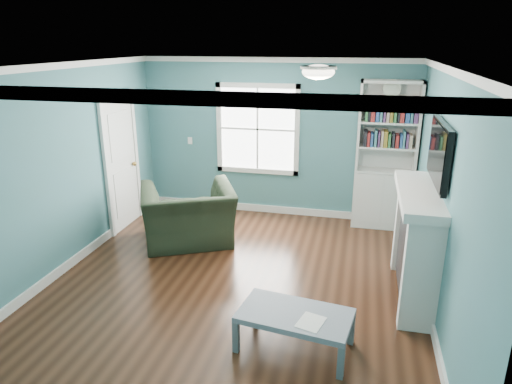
# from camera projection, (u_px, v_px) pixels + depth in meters

# --- Properties ---
(floor) EXTENTS (5.00, 5.00, 0.00)m
(floor) POSITION_uv_depth(u_px,v_px,m) (236.00, 283.00, 5.65)
(floor) COLOR black
(floor) RESTS_ON ground
(room_walls) EXTENTS (5.00, 5.00, 5.00)m
(room_walls) POSITION_uv_depth(u_px,v_px,m) (234.00, 159.00, 5.14)
(room_walls) COLOR #41797A
(room_walls) RESTS_ON ground
(trim) EXTENTS (4.50, 5.00, 2.60)m
(trim) POSITION_uv_depth(u_px,v_px,m) (234.00, 188.00, 5.25)
(trim) COLOR white
(trim) RESTS_ON ground
(window) EXTENTS (1.40, 0.06, 1.50)m
(window) POSITION_uv_depth(u_px,v_px,m) (258.00, 129.00, 7.55)
(window) COLOR white
(window) RESTS_ON room_walls
(bookshelf) EXTENTS (0.90, 0.35, 2.31)m
(bookshelf) POSITION_uv_depth(u_px,v_px,m) (384.00, 171.00, 7.09)
(bookshelf) COLOR silver
(bookshelf) RESTS_ON ground
(fireplace) EXTENTS (0.44, 1.58, 1.30)m
(fireplace) POSITION_uv_depth(u_px,v_px,m) (416.00, 246.00, 5.18)
(fireplace) COLOR black
(fireplace) RESTS_ON ground
(tv) EXTENTS (0.06, 1.10, 0.65)m
(tv) POSITION_uv_depth(u_px,v_px,m) (439.00, 153.00, 4.81)
(tv) COLOR black
(tv) RESTS_ON fireplace
(door) EXTENTS (0.12, 0.98, 2.17)m
(door) POSITION_uv_depth(u_px,v_px,m) (121.00, 161.00, 7.08)
(door) COLOR silver
(door) RESTS_ON ground
(ceiling_fixture) EXTENTS (0.38, 0.38, 0.15)m
(ceiling_fixture) POSITION_uv_depth(u_px,v_px,m) (318.00, 71.00, 4.74)
(ceiling_fixture) COLOR white
(ceiling_fixture) RESTS_ON room_walls
(light_switch) EXTENTS (0.08, 0.01, 0.12)m
(light_switch) POSITION_uv_depth(u_px,v_px,m) (190.00, 141.00, 7.89)
(light_switch) COLOR white
(light_switch) RESTS_ON room_walls
(recliner) EXTENTS (1.54, 1.33, 1.13)m
(recliner) POSITION_uv_depth(u_px,v_px,m) (188.00, 206.00, 6.61)
(recliner) COLOR black
(recliner) RESTS_ON ground
(coffee_table) EXTENTS (1.14, 0.73, 0.39)m
(coffee_table) POSITION_uv_depth(u_px,v_px,m) (295.00, 317.00, 4.35)
(coffee_table) COLOR #525A62
(coffee_table) RESTS_ON ground
(paper_sheet) EXTENTS (0.28, 0.33, 0.00)m
(paper_sheet) POSITION_uv_depth(u_px,v_px,m) (311.00, 322.00, 4.20)
(paper_sheet) COLOR white
(paper_sheet) RESTS_ON coffee_table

